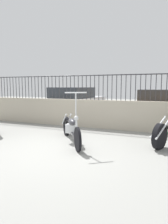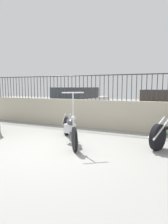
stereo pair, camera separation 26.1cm
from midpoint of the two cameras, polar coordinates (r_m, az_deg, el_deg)
name	(u,v)px [view 2 (the right image)]	position (r m, az deg, el deg)	size (l,w,h in m)	color
ground_plane	(53,150)	(4.93, -7.25, -10.62)	(40.00, 40.00, 0.00)	gray
low_wall	(95,114)	(7.32, 4.31, -0.55)	(9.79, 0.18, 1.03)	#B2A893
fence_railing	(96,84)	(7.25, 4.39, 7.99)	(9.79, 0.04, 0.90)	#2D2D33
motorcycle_dark_grey	(69,127)	(5.55, -2.95, -4.44)	(1.45, 1.91, 1.39)	black
car_silver	(77,101)	(10.69, -1.23, 3.11)	(2.19, 4.71, 1.46)	black
car_orange	(163,105)	(9.67, 22.46, 1.92)	(2.01, 4.64, 1.38)	black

